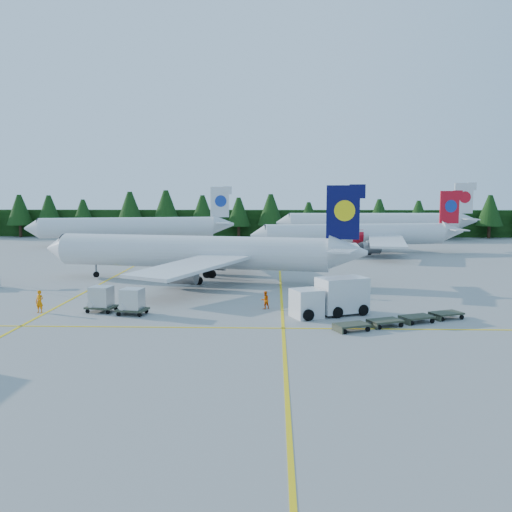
{
  "coord_description": "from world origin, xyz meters",
  "views": [
    {
      "loc": [
        5.38,
        -47.91,
        10.23
      ],
      "look_at": [
        3.38,
        11.22,
        3.5
      ],
      "focal_mm": 40.0,
      "sensor_mm": 36.0,
      "label": 1
    }
  ],
  "objects": [
    {
      "name": "ground",
      "position": [
        0.0,
        0.0,
        0.0
      ],
      "size": [
        320.0,
        320.0,
        0.0
      ],
      "primitive_type": "plane",
      "color": "gray",
      "rests_on": "ground"
    },
    {
      "name": "uld_pair",
      "position": [
        -7.95,
        -1.13,
        1.24
      ],
      "size": [
        5.56,
        3.21,
        1.84
      ],
      "rotation": [
        0.0,
        0.0,
        -0.16
      ],
      "color": "#393D2C",
      "rests_on": "ground"
    },
    {
      "name": "treeline_hedge",
      "position": [
        0.0,
        82.0,
        3.0
      ],
      "size": [
        220.0,
        4.0,
        6.0
      ],
      "primitive_type": "cube",
      "color": "black",
      "rests_on": "ground"
    },
    {
      "name": "crew_a",
      "position": [
        -14.53,
        -1.19,
        0.96
      ],
      "size": [
        0.78,
        0.6,
        1.93
      ],
      "primitive_type": "imported",
      "rotation": [
        0.0,
        0.0,
        -0.21
      ],
      "color": "orange",
      "rests_on": "ground"
    },
    {
      "name": "dolly_train",
      "position": [
        15.12,
        -4.45,
        0.46
      ],
      "size": [
        11.06,
        6.69,
        0.14
      ],
      "rotation": [
        0.0,
        0.0,
        0.42
      ],
      "color": "#393D2C",
      "rests_on": "ground"
    },
    {
      "name": "airliner_far_left",
      "position": [
        -23.63,
        59.15,
        3.47
      ],
      "size": [
        37.66,
        10.91,
        11.08
      ],
      "rotation": [
        0.0,
        0.0,
        0.21
      ],
      "color": "silver",
      "rests_on": "ground"
    },
    {
      "name": "service_truck",
      "position": [
        9.9,
        -1.31,
        1.53
      ],
      "size": [
        6.8,
        4.75,
        3.09
      ],
      "rotation": [
        0.0,
        0.0,
        0.42
      ],
      "color": "white",
      "rests_on": "ground"
    },
    {
      "name": "airliner_far_right",
      "position": [
        24.63,
        71.95,
        3.75
      ],
      "size": [
        41.15,
        5.78,
        11.96
      ],
      "rotation": [
        0.0,
        0.0,
        0.04
      ],
      "color": "silver",
      "rests_on": "ground"
    },
    {
      "name": "airliner_red",
      "position": [
        18.0,
        46.14,
        3.1
      ],
      "size": [
        35.19,
        28.72,
        10.3
      ],
      "rotation": [
        0.0,
        0.0,
        0.17
      ],
      "color": "silver",
      "rests_on": "ground"
    },
    {
      "name": "crew_c",
      "position": [
        11.83,
        6.96,
        0.77
      ],
      "size": [
        0.51,
        0.69,
        1.55
      ],
      "primitive_type": "imported",
      "rotation": [
        0.0,
        0.0,
        1.7
      ],
      "color": "#EA4604",
      "rests_on": "ground"
    },
    {
      "name": "taxi_stripe_b",
      "position": [
        6.0,
        20.0,
        0.01
      ],
      "size": [
        0.25,
        120.0,
        0.01
      ],
      "primitive_type": "cube",
      "color": "yellow",
      "rests_on": "ground"
    },
    {
      "name": "airliner_navy",
      "position": [
        -4.86,
        16.7,
        3.27
      ],
      "size": [
        37.04,
        30.19,
        10.87
      ],
      "rotation": [
        0.0,
        0.0,
        -0.2
      ],
      "color": "silver",
      "rests_on": "ground"
    },
    {
      "name": "taxi_stripe_a",
      "position": [
        -14.0,
        20.0,
        0.01
      ],
      "size": [
        0.25,
        120.0,
        0.01
      ],
      "primitive_type": "cube",
      "color": "yellow",
      "rests_on": "ground"
    },
    {
      "name": "crew_b",
      "position": [
        4.52,
        1.08,
        0.79
      ],
      "size": [
        0.96,
        0.9,
        1.57
      ],
      "primitive_type": "imported",
      "rotation": [
        0.0,
        0.0,
        3.66
      ],
      "color": "#E95904",
      "rests_on": "ground"
    },
    {
      "name": "taxi_stripe_cross",
      "position": [
        0.0,
        -6.0,
        0.01
      ],
      "size": [
        80.0,
        0.25,
        0.01
      ],
      "primitive_type": "cube",
      "color": "yellow",
      "rests_on": "ground"
    }
  ]
}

